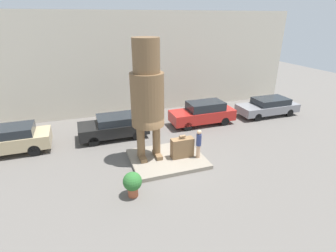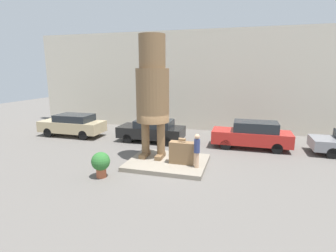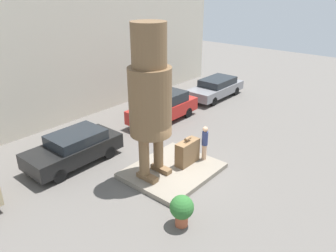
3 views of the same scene
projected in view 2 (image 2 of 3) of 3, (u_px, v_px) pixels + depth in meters
ground_plane at (168, 164)px, 13.34m from camera, size 60.00×60.00×0.00m
pedestal at (168, 162)px, 13.32m from camera, size 3.90×3.22×0.21m
building_backdrop at (198, 81)px, 20.64m from camera, size 28.00×0.60×7.72m
statue_figure at (153, 88)px, 13.16m from camera, size 1.68×1.68×6.20m
giant_suitcase at (182, 153)px, 12.79m from camera, size 1.21×0.48×1.29m
tourist at (197, 149)px, 12.16m from camera, size 0.27×0.27×1.62m
parked_car_tan at (73, 124)px, 18.95m from camera, size 4.63×1.83×1.59m
parked_car_black at (152, 130)px, 17.49m from camera, size 4.34×1.87×1.47m
parked_car_red at (252, 135)px, 15.93m from camera, size 4.64×1.71×1.67m
planter_pot at (101, 163)px, 11.61m from camera, size 0.83×0.83×1.16m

